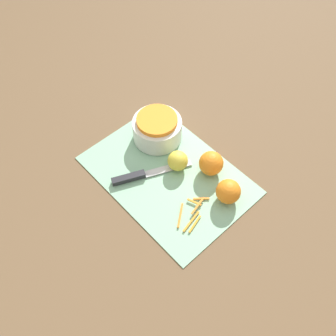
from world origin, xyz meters
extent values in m
plane|color=brown|center=(0.00, 0.00, 0.00)|extent=(4.00, 4.00, 0.00)
cube|color=#84B793|center=(0.00, 0.00, 0.00)|extent=(0.46, 0.33, 0.01)
cylinder|color=silver|center=(-0.12, 0.07, 0.04)|extent=(0.15, 0.15, 0.07)
cylinder|color=orange|center=(-0.12, 0.07, 0.08)|extent=(0.12, 0.12, 0.02)
cube|color=#232328|center=(-0.06, -0.10, 0.01)|extent=(0.06, 0.10, 0.02)
cube|color=silver|center=(-0.01, 0.01, 0.01)|extent=(0.08, 0.14, 0.00)
sphere|color=orange|center=(0.07, 0.10, 0.04)|extent=(0.07, 0.07, 0.07)
sphere|color=orange|center=(0.17, 0.06, 0.04)|extent=(0.07, 0.07, 0.07)
sphere|color=gold|center=(0.00, 0.04, 0.04)|extent=(0.06, 0.06, 0.06)
cube|color=orange|center=(0.12, -0.07, 0.01)|extent=(0.05, 0.06, 0.00)
cube|color=orange|center=(0.13, -0.01, 0.01)|extent=(0.02, 0.06, 0.00)
cube|color=orange|center=(0.12, -0.01, 0.01)|extent=(0.04, 0.02, 0.00)
cube|color=orange|center=(0.17, -0.06, 0.01)|extent=(0.02, 0.06, 0.00)
cube|color=orange|center=(0.15, -0.06, 0.01)|extent=(0.02, 0.07, 0.00)
cube|color=orange|center=(0.12, 0.01, 0.01)|extent=(0.03, 0.04, 0.00)
camera|label=1|loc=(0.47, -0.43, 0.94)|focal=42.00mm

